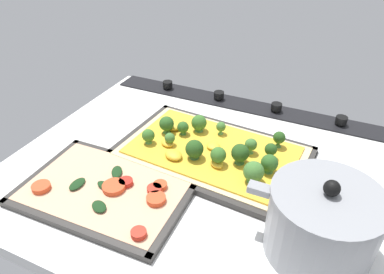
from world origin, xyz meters
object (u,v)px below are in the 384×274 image
(broccoli_pizza, at_px, (212,150))
(baking_tray_back, at_px, (106,191))
(veggie_pizza_back, at_px, (107,189))
(cooking_pot, at_px, (322,223))
(baking_tray_front, at_px, (211,154))

(broccoli_pizza, bearing_deg, baking_tray_back, 53.21)
(baking_tray_back, relative_size, veggie_pizza_back, 1.08)
(baking_tray_back, bearing_deg, cooking_pot, -175.10)
(broccoli_pizza, distance_m, baking_tray_back, 0.24)
(baking_tray_back, xyz_separation_m, veggie_pizza_back, (-0.00, 0.00, 0.01))
(baking_tray_front, bearing_deg, baking_tray_back, 54.32)
(broccoli_pizza, relative_size, cooking_pot, 1.66)
(baking_tray_front, height_order, baking_tray_back, same)
(veggie_pizza_back, xyz_separation_m, cooking_pot, (-0.38, -0.03, 0.05))
(baking_tray_front, distance_m, broccoli_pizza, 0.02)
(broccoli_pizza, xyz_separation_m, baking_tray_back, (0.14, 0.19, -0.02))
(cooking_pot, bearing_deg, broccoli_pizza, -33.03)
(baking_tray_front, height_order, cooking_pot, cooking_pot)
(broccoli_pizza, distance_m, cooking_pot, 0.29)
(baking_tray_back, relative_size, cooking_pot, 1.35)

